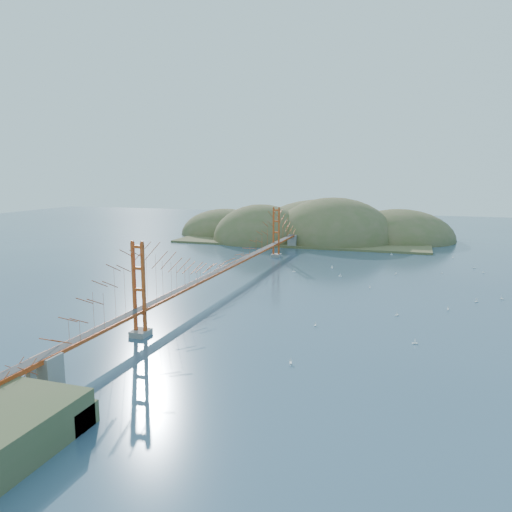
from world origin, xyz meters
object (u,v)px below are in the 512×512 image
(bridge, at_px, (230,245))
(sailboat_0, at_px, (370,287))
(fort, at_px, (38,391))
(sailboat_1, at_px, (340,276))

(bridge, bearing_deg, sailboat_0, 10.41)
(fort, distance_m, sailboat_0, 57.51)
(bridge, bearing_deg, sailboat_1, 34.86)
(sailboat_0, bearing_deg, fort, -114.31)
(fort, height_order, sailboat_1, fort)
(bridge, xyz_separation_m, fort, (0.40, -47.98, -6.34))
(sailboat_0, xyz_separation_m, sailboat_1, (-6.35, 7.93, 0.01))
(bridge, distance_m, fort, 48.40)
(fort, height_order, sailboat_0, fort)
(bridge, height_order, sailboat_1, bridge)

